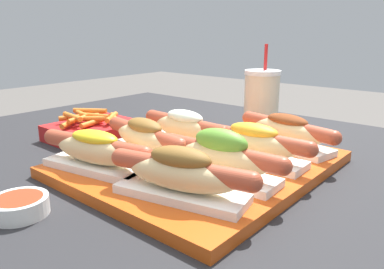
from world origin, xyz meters
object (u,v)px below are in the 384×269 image
Objects in this scene: hot_dog_4 at (95,150)px; hot_dog_3 at (287,131)px; hot_dog_0 at (181,174)px; hot_dog_6 at (185,128)px; drink_cup at (261,100)px; hot_dog_5 at (145,138)px; serving_tray at (201,164)px; hot_dog_1 at (221,156)px; fries_basket at (93,130)px; hot_dog_2 at (253,143)px; sauce_bowl at (19,205)px.

hot_dog_3 is at bearing -30.09° from hot_dog_4.
hot_dog_0 is 0.24m from hot_dog_6.
hot_dog_5 is at bearing 176.41° from drink_cup.
hot_dog_5 is (-0.05, 0.08, 0.04)m from serving_tray.
hot_dog_0 is 0.98× the size of hot_dog_6.
serving_tray is 0.10m from hot_dog_1.
fries_basket reaches higher than serving_tray.
hot_dog_2 is 1.09× the size of drink_cup.
hot_dog_1 is at bearing -89.36° from hot_dog_5.
hot_dog_1 reaches higher than hot_dog_2.
hot_dog_4 is (-0.19, 0.17, -0.00)m from hot_dog_2.
drink_cup is (0.36, 0.14, 0.02)m from hot_dog_1.
drink_cup is (0.26, 0.14, 0.02)m from hot_dog_2.
hot_dog_1 is 1.02× the size of hot_dog_3.
hot_dog_2 is at bearing -90.91° from hot_dog_6.
drink_cup is at bearing -1.08° from sauce_bowl.
hot_dog_6 is 1.22× the size of fries_basket.
hot_dog_5 is 0.10m from hot_dog_6.
hot_dog_1 is 0.38m from fries_basket.
hot_dog_1 reaches higher than hot_dog_6.
fries_basket is at bearing 39.49° from sauce_bowl.
hot_dog_5 is at bearing 121.22° from hot_dog_2.
hot_dog_2 is 1.01× the size of hot_dog_5.
hot_dog_2 is 0.38m from fries_basket.
hot_dog_2 is 0.30m from drink_cup.
hot_dog_1 is at bearing -178.41° from hot_dog_2.
drink_cup is at bearing 27.75° from hot_dog_2.
hot_dog_4 is 0.46m from drink_cup.
hot_dog_0 reaches higher than hot_dog_6.
hot_dog_0 is at bearing -150.47° from serving_tray.
hot_dog_4 is (-0.30, 0.18, -0.00)m from hot_dog_3.
serving_tray is 1.92× the size of hot_dog_2.
serving_tray is 1.94× the size of hot_dog_5.
hot_dog_0 is 0.17m from hot_dog_4.
sauce_bowl is 0.59m from drink_cup.
serving_tray is at bearing -121.02° from hot_dog_6.
hot_dog_3 is at bearing -0.74° from hot_dog_0.
drink_cup is 0.40m from fries_basket.
hot_dog_3 is 2.91× the size of sauce_bowl.
hot_dog_1 reaches higher than serving_tray.
serving_tray is at bearing -31.86° from hot_dog_4.
hot_dog_0 is 0.99× the size of hot_dog_4.
hot_dog_2 is at bearing -24.29° from sauce_bowl.
serving_tray is 1.97× the size of hot_dog_0.
hot_dog_1 is 1.01× the size of hot_dog_4.
hot_dog_6 is (0.10, -0.01, -0.00)m from hot_dog_5.
hot_dog_5 is 1.21× the size of fries_basket.
sauce_bowl is at bearing 178.92° from drink_cup.
sauce_bowl is (-0.33, 0.15, -0.04)m from hot_dog_2.
hot_dog_6 is (0.19, 0.16, -0.00)m from hot_dog_0.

